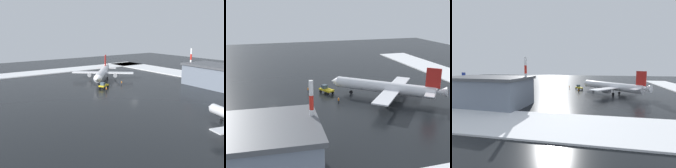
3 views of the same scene
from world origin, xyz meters
TOP-DOWN VIEW (x-y plane):
  - ground_plane at (0.00, 0.00)m, footprint 240.00×240.00m
  - snow_bank_far at (0.00, -50.00)m, footprint 152.00×16.00m
  - snow_bank_right at (67.00, 0.00)m, footprint 14.00×116.00m
  - airplane_far_rear at (31.51, -7.57)m, footprint 27.66×25.76m
  - pushback_tug at (16.19, 2.08)m, footprint 4.11×5.09m
  - ground_crew_by_nose_gear at (17.25, -7.65)m, footprint 0.36×0.36m
  - ground_crew_beside_wing at (11.08, 4.22)m, footprint 0.36×0.36m
  - antenna_mast at (4.49, -34.80)m, footprint 0.70×0.70m
  - cargo_hangar at (-7.23, -36.42)m, footprint 25.88×16.52m

SIDE VIEW (x-z plane):
  - ground_plane at x=0.00m, z-range 0.00..0.00m
  - snow_bank_far at x=0.00m, z-range 0.00..0.35m
  - snow_bank_right at x=67.00m, z-range 0.00..0.35m
  - ground_crew_by_nose_gear at x=17.25m, z-range 0.12..1.83m
  - ground_crew_beside_wing at x=11.08m, z-range 0.12..1.83m
  - pushback_tug at x=16.19m, z-range 0.03..2.53m
  - airplane_far_rear at x=31.51m, z-range -1.71..8.36m
  - cargo_hangar at x=-7.23m, z-range 0.04..8.84m
  - antenna_mast at x=4.49m, z-range 0.00..14.68m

